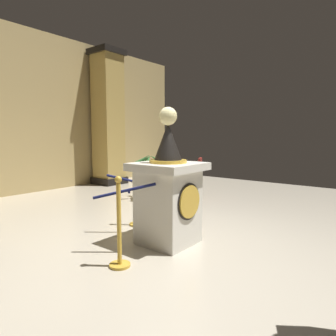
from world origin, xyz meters
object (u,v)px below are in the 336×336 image
pedestal_clock (168,193)px  stanchion_near (136,203)px  cafe_chair_red (196,175)px  cafe_table (173,181)px  potted_palm_right (150,185)px  stanchion_far (119,235)px

pedestal_clock → stanchion_near: 1.02m
stanchion_near → cafe_chair_red: bearing=7.9°
cafe_table → pedestal_clock: bearing=-144.0°
pedestal_clock → stanchion_near: (0.31, 0.91, -0.34)m
cafe_table → cafe_chair_red: 0.63m
cafe_chair_red → potted_palm_right: bearing=123.5°
stanchion_near → potted_palm_right: potted_palm_right is taller
pedestal_clock → cafe_chair_red: size_ratio=1.92×
stanchion_far → potted_palm_right: size_ratio=0.96×
stanchion_near → cafe_table: size_ratio=1.41×
stanchion_near → pedestal_clock: bearing=-108.8°
pedestal_clock → cafe_chair_red: 2.84m
stanchion_far → potted_palm_right: potted_palm_right is taller
pedestal_clock → stanchion_far: pedestal_clock is taller
pedestal_clock → cafe_table: size_ratio=2.51×
pedestal_clock → cafe_chair_red: (2.57, 1.22, -0.13)m
pedestal_clock → potted_palm_right: pedestal_clock is taller
potted_palm_right → cafe_chair_red: 1.08m
stanchion_far → cafe_chair_red: size_ratio=1.07×
stanchion_far → cafe_table: 3.26m
stanchion_near → potted_palm_right: (1.68, 1.19, -0.05)m
stanchion_near → potted_palm_right: bearing=35.3°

